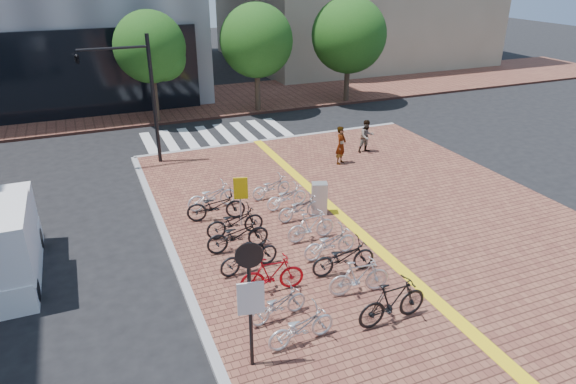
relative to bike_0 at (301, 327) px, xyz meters
name	(u,v)px	position (x,y,z in m)	size (l,w,h in m)	color
ground	(329,277)	(1.97, 2.40, -0.60)	(120.00, 120.00, 0.00)	black
sidewalk	(546,359)	(4.97, -2.60, -0.53)	(14.00, 34.00, 0.15)	brown
tactile_strip	(513,369)	(3.97, -2.60, -0.45)	(0.40, 34.00, 0.01)	yellow
kerb_north	(276,140)	(4.97, 14.40, -0.53)	(14.00, 0.25, 0.15)	gray
far_sidewalk	(180,104)	(1.97, 23.40, -0.53)	(70.00, 8.00, 0.15)	brown
crosswalk	(218,136)	(2.47, 16.40, -0.60)	(7.50, 4.00, 0.01)	silver
street_trees	(274,42)	(7.01, 19.85, 3.49)	(16.20, 4.60, 6.35)	#38281E
bike_0	(301,327)	(0.00, 0.00, 0.00)	(0.60, 1.73, 0.91)	silver
bike_1	(278,304)	(-0.17, 1.03, -0.03)	(0.56, 1.61, 0.84)	#B3B3B8
bike_2	(272,274)	(0.12, 2.20, 0.08)	(0.50, 1.77, 1.06)	#AD0C15
bike_3	(249,255)	(-0.13, 3.43, 0.03)	(0.65, 1.86, 0.98)	black
bike_4	(238,235)	(-0.08, 4.66, 0.07)	(0.69, 1.98, 1.04)	black
bike_5	(235,222)	(0.10, 5.56, 0.05)	(0.67, 1.92, 1.01)	black
bike_6	(216,206)	(-0.16, 6.89, 0.07)	(0.70, 2.01, 1.06)	black
bike_7	(212,196)	(-0.06, 7.83, 0.03)	(0.64, 1.83, 0.96)	white
bike_8	(393,302)	(2.39, -0.16, 0.13)	(0.55, 1.96, 1.18)	black
bike_9	(359,277)	(2.23, 1.20, 0.06)	(0.49, 1.72, 1.03)	silver
bike_10	(343,257)	(2.32, 2.26, 0.05)	(0.67, 1.93, 1.01)	black
bike_11	(330,243)	(2.36, 3.21, 0.01)	(0.62, 1.78, 0.93)	silver
bike_12	(311,226)	(2.27, 4.34, 0.04)	(0.47, 1.66, 1.00)	silver
bike_13	(300,208)	(2.52, 5.80, -0.01)	(0.59, 1.68, 0.88)	#AFAFB4
bike_14	(287,197)	(2.45, 6.83, -0.02)	(0.57, 1.65, 0.87)	white
bike_15	(271,187)	(2.25, 7.88, -0.03)	(0.57, 1.63, 0.85)	silver
pedestrian_a	(341,145)	(6.36, 10.07, 0.39)	(0.62, 0.40, 1.69)	gray
pedestrian_b	(367,136)	(8.17, 10.92, 0.31)	(0.75, 0.58, 1.54)	#474859
utility_box	(319,198)	(3.34, 5.96, 0.13)	(0.53, 0.39, 1.17)	silver
yellow_sign	(240,193)	(0.51, 6.16, 0.76)	(0.47, 0.18, 1.75)	#B7B7BC
notice_sign	(250,291)	(-1.30, -0.29, 1.54)	(0.58, 0.19, 3.16)	black
traffic_light_pole	(119,78)	(-2.27, 13.37, 3.37)	(2.98, 1.15, 5.54)	black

